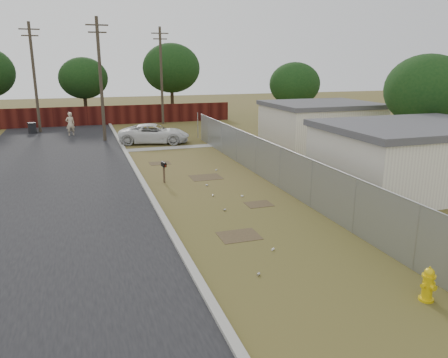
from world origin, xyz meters
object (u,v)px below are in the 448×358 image
object	(u,v)px
pedestrian	(70,124)
trash_bin	(32,128)
pickup_truck	(154,134)
fire_hydrant	(428,285)
mailbox	(164,166)

from	to	relation	value
pedestrian	trash_bin	distance (m)	3.82
pickup_truck	trash_bin	world-z (taller)	pickup_truck
fire_hydrant	pedestrian	xyz separation A→B (m)	(-8.71, 29.84, 0.52)
fire_hydrant	pickup_truck	bearing A→B (deg)	96.59
mailbox	pedestrian	bearing A→B (deg)	105.14
mailbox	fire_hydrant	bearing A→B (deg)	-72.30
fire_hydrant	pedestrian	distance (m)	31.09
fire_hydrant	pedestrian	size ratio (longest dim) A/B	0.49
pickup_truck	trash_bin	xyz separation A→B (m)	(-9.01, 7.77, -0.24)
trash_bin	pedestrian	bearing A→B (deg)	-35.10
mailbox	pickup_truck	world-z (taller)	pickup_truck
mailbox	trash_bin	xyz separation A→B (m)	(-7.62, 18.89, -0.38)
mailbox	pedestrian	xyz separation A→B (m)	(-4.52, 16.71, 0.11)
fire_hydrant	pickup_truck	distance (m)	24.41
mailbox	trash_bin	distance (m)	20.37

